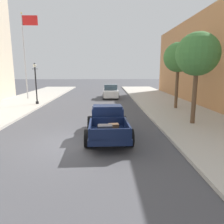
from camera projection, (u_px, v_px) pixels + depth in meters
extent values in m
plane|color=#47474C|center=(75.00, 143.00, 9.79)|extent=(140.00, 140.00, 0.00)
cube|color=#0F1938|center=(108.00, 127.00, 10.55)|extent=(1.91, 4.95, 0.24)
cube|color=#0F1938|center=(108.00, 115.00, 10.80)|extent=(1.59, 1.15, 0.80)
cube|color=#0F1938|center=(108.00, 107.00, 10.66)|extent=(1.46, 0.98, 0.12)
cube|color=#3D4C5B|center=(107.00, 110.00, 11.32)|extent=(1.33, 0.08, 0.44)
cube|color=#0F1938|center=(107.00, 113.00, 12.10)|extent=(1.36, 1.54, 0.52)
cube|color=silver|center=(106.00, 111.00, 12.88)|extent=(0.68, 0.12, 0.47)
cube|color=#0F1938|center=(109.00, 132.00, 9.16)|extent=(1.75, 2.15, 0.04)
cube|color=#0F1938|center=(90.00, 128.00, 9.07)|extent=(0.14, 2.10, 0.44)
cube|color=#0F1938|center=(128.00, 127.00, 9.16)|extent=(0.14, 2.10, 0.44)
cube|color=#0F1938|center=(110.00, 134.00, 8.13)|extent=(1.62, 0.13, 0.44)
cube|color=#0F1938|center=(108.00, 122.00, 10.10)|extent=(1.62, 0.13, 0.44)
cylinder|color=black|center=(91.00, 123.00, 11.85)|extent=(0.38, 0.81, 0.80)
cylinder|color=silver|center=(88.00, 123.00, 11.84)|extent=(0.03, 0.66, 0.66)
cylinder|color=silver|center=(88.00, 123.00, 11.84)|extent=(0.03, 0.24, 0.24)
cylinder|color=black|center=(123.00, 123.00, 11.95)|extent=(0.38, 0.81, 0.80)
cylinder|color=silver|center=(126.00, 123.00, 11.96)|extent=(0.03, 0.66, 0.66)
cylinder|color=silver|center=(126.00, 123.00, 11.96)|extent=(0.03, 0.24, 0.24)
cylinder|color=black|center=(89.00, 138.00, 9.21)|extent=(0.38, 0.81, 0.80)
cylinder|color=silver|center=(84.00, 138.00, 9.20)|extent=(0.03, 0.66, 0.66)
cylinder|color=silver|center=(84.00, 138.00, 9.20)|extent=(0.03, 0.24, 0.24)
cylinder|color=black|center=(129.00, 138.00, 9.31)|extent=(0.38, 0.81, 0.80)
cylinder|color=silver|center=(133.00, 138.00, 9.32)|extent=(0.03, 0.66, 0.66)
cylinder|color=silver|center=(134.00, 138.00, 9.32)|extent=(0.03, 0.24, 0.24)
cube|color=#2D2D33|center=(105.00, 130.00, 8.76)|extent=(0.61, 0.46, 0.40)
cube|color=#3D2D1E|center=(105.00, 130.00, 8.76)|extent=(0.62, 0.07, 0.42)
cube|color=brown|center=(114.00, 127.00, 9.43)|extent=(0.48, 0.38, 0.28)
cube|color=silver|center=(111.00, 93.00, 25.63)|extent=(1.74, 4.31, 0.80)
cube|color=#384C5B|center=(111.00, 87.00, 25.34)|extent=(1.53, 2.01, 0.64)
cylinder|color=black|center=(104.00, 94.00, 26.93)|extent=(0.22, 0.66, 0.66)
cylinder|color=black|center=(117.00, 94.00, 26.97)|extent=(0.22, 0.66, 0.66)
cylinder|color=black|center=(104.00, 96.00, 24.40)|extent=(0.22, 0.66, 0.66)
cylinder|color=black|center=(118.00, 96.00, 24.44)|extent=(0.22, 0.66, 0.66)
cylinder|color=black|center=(37.00, 103.00, 20.17)|extent=(0.28, 0.28, 0.24)
cylinder|color=black|center=(36.00, 85.00, 19.83)|extent=(0.12, 0.12, 3.20)
cylinder|color=black|center=(35.00, 69.00, 19.55)|extent=(0.50, 0.04, 0.04)
sphere|color=silver|center=(35.00, 65.00, 19.48)|extent=(0.32, 0.32, 0.32)
cone|color=black|center=(35.00, 63.00, 19.45)|extent=(0.24, 0.24, 0.14)
cylinder|color=#B2B2B7|center=(25.00, 58.00, 23.01)|extent=(0.12, 0.12, 9.00)
sphere|color=gold|center=(21.00, 13.00, 22.11)|extent=(0.16, 0.16, 0.16)
cube|color=red|center=(30.00, 20.00, 22.28)|extent=(1.60, 0.03, 1.00)
cylinder|color=brown|center=(194.00, 97.00, 12.60)|extent=(0.26, 0.26, 3.16)
sphere|color=#3D7538|center=(197.00, 54.00, 12.11)|extent=(2.49, 2.49, 2.49)
cylinder|color=brown|center=(177.00, 89.00, 17.75)|extent=(0.26, 0.26, 3.31)
sphere|color=#3D7538|center=(179.00, 57.00, 17.24)|extent=(2.43, 2.43, 2.43)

